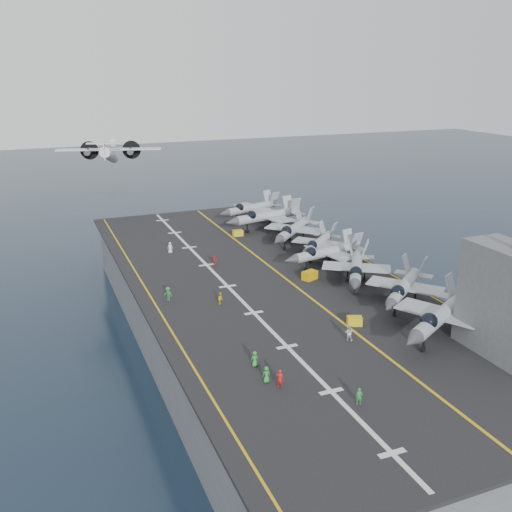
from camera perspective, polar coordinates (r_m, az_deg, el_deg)
name	(u,v)px	position (r m, az deg, el deg)	size (l,w,h in m)	color
ground	(266,345)	(87.68, 1.00, -8.86)	(500.00, 500.00, 0.00)	#142135
hull	(266,315)	(85.51, 1.01, -5.88)	(36.00, 90.00, 10.00)	#56595E
flight_deck	(266,282)	(83.52, 1.03, -2.62)	(38.00, 92.00, 0.40)	black
foul_line	(285,278)	(84.59, 2.91, -2.21)	(0.35, 90.00, 0.02)	gold
landing_centerline	(228,286)	(81.42, -2.86, -3.04)	(0.50, 90.00, 0.02)	silver
deck_edge_port	(151,297)	(78.77, -10.44, -4.09)	(0.25, 90.00, 0.02)	gold
deck_edge_stbd	(374,265)	(91.88, 11.71, -0.89)	(0.25, 90.00, 0.02)	gold
island_superstructure	(509,289)	(65.73, 23.99, -3.02)	(5.00, 10.00, 15.00)	#56595E
fighter_jet_1	(441,314)	(68.79, 18.01, -5.57)	(19.58, 17.54, 5.67)	gray
fighter_jet_2	(404,286)	(76.80, 14.58, -2.94)	(17.67, 17.08, 5.14)	gray
fighter_jet_3	(356,267)	(82.59, 10.00, -1.12)	(16.21, 17.63, 5.09)	#8C939A
fighter_jet_4	(327,251)	(89.34, 7.11, 0.47)	(15.84, 12.03, 4.98)	#8C949C
fighter_jet_5	(318,242)	(94.26, 6.26, 1.36)	(15.93, 15.70, 4.66)	#979FA9
fighter_jet_6	(293,228)	(100.68, 3.77, 2.76)	(18.53, 18.46, 5.45)	gray
fighter_jet_7	(267,215)	(109.30, 1.10, 4.10)	(18.18, 14.00, 5.65)	#90979F
fighter_jet_8	(252,207)	(116.83, -0.42, 4.91)	(17.24, 14.18, 5.15)	#A2ABB2
tow_cart_a	(355,321)	(70.33, 9.83, -6.42)	(2.08, 1.74, 1.06)	gold
tow_cart_b	(310,275)	(84.10, 5.39, -1.94)	(2.51, 2.09, 1.29)	#CF9708
tow_cart_c	(238,233)	(105.72, -1.84, 2.32)	(1.81, 1.19, 1.08)	gold
crew_0	(255,359)	(60.18, -0.13, -10.25)	(1.08, 0.76, 1.72)	#268C33
crew_1	(280,379)	(56.52, 2.40, -12.15)	(1.42, 1.29, 1.97)	#B21919
crew_2	(221,298)	(75.16, -3.55, -4.25)	(1.15, 1.22, 1.69)	yellow
crew_3	(168,294)	(77.07, -8.79, -3.76)	(1.32, 1.37, 1.91)	#2A7B35
crew_4	(214,260)	(89.60, -4.20, -0.41)	(1.30, 1.37, 1.90)	red
crew_5	(170,248)	(96.72, -8.58, 0.83)	(1.27, 1.01, 1.86)	silver
crew_6	(359,396)	(54.93, 10.28, -13.65)	(1.14, 0.94, 1.63)	#278839
crew_7	(349,332)	(66.28, 9.28, -7.56)	(1.40, 1.34, 1.95)	silver
transport_plane	(109,155)	(124.88, -14.44, 9.72)	(24.53, 19.75, 5.07)	silver
crew_8	(266,374)	(57.41, 1.05, -11.76)	(1.08, 0.76, 1.72)	#268C33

